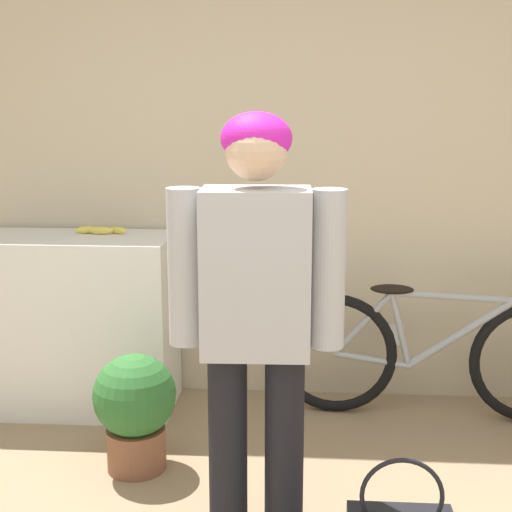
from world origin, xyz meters
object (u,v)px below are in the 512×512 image
(person, at_px, (256,302))
(banana, at_px, (101,230))
(bicycle, at_px, (433,354))
(potted_plant, at_px, (135,406))

(person, xyz_separation_m, banana, (-0.91, 1.28, 0.01))
(bicycle, distance_m, banana, 1.85)
(bicycle, bearing_deg, banana, -179.14)
(potted_plant, bearing_deg, banana, 114.49)
(banana, distance_m, potted_plant, 1.04)
(person, distance_m, potted_plant, 1.02)
(bicycle, xyz_separation_m, potted_plant, (-1.41, -0.64, -0.05))
(banana, bearing_deg, bicycle, -3.20)
(bicycle, relative_size, potted_plant, 3.10)
(bicycle, height_order, potted_plant, bicycle)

